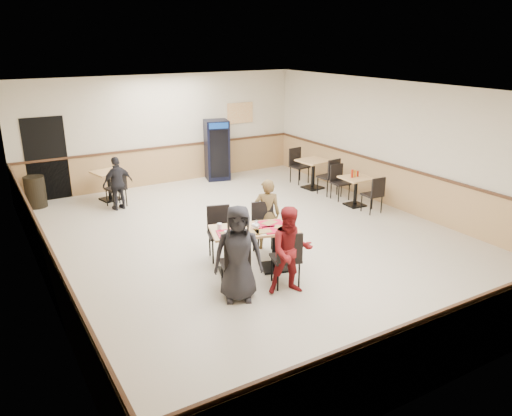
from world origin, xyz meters
TOP-DOWN VIEW (x-y plane):
  - ground at (0.00, 0.00)m, footprint 10.00×10.00m
  - room_shell at (1.78, 2.55)m, footprint 10.00×10.00m
  - main_table at (-0.71, -1.18)m, footprint 1.64×1.14m
  - main_chairs at (-0.77, -1.17)m, footprint 1.76×2.05m
  - diner_woman_left at (-1.43, -1.92)m, footprint 0.89×0.77m
  - diner_woman_right at (-0.61, -2.16)m, footprint 0.85×0.76m
  - diner_man_opposite at (0.00, -0.45)m, footprint 0.61×0.54m
  - lone_diner at (-1.81, 3.36)m, footprint 0.80×0.45m
  - tabletop_clutter at (-0.73, -1.25)m, footprint 1.35×0.80m
  - side_table_near at (3.24, 0.68)m, footprint 0.70×0.70m
  - side_table_near_chair_south at (3.24, 0.10)m, footprint 0.44×0.44m
  - side_table_near_chair_north at (3.24, 1.25)m, footprint 0.44×0.44m
  - side_table_far at (3.24, 2.40)m, footprint 0.82×0.82m
  - side_table_far_chair_south at (3.24, 1.77)m, footprint 0.51×0.51m
  - side_table_far_chair_north at (3.24, 3.04)m, footprint 0.51×0.51m
  - condiment_caddy at (3.21, 0.73)m, footprint 0.23×0.06m
  - back_table at (-1.81, 4.20)m, footprint 0.84×0.84m
  - back_table_chair_lone at (-1.81, 3.60)m, footprint 0.53×0.53m
  - pepsi_cooler at (1.43, 4.59)m, footprint 0.79×0.79m
  - trash_bin at (-3.51, 4.55)m, footprint 0.48×0.48m

SIDE VIEW (x-z plane):
  - ground at x=0.00m, z-range 0.00..0.00m
  - trash_bin at x=-3.51m, z-range 0.00..0.76m
  - side_table_near_chair_south at x=3.24m, z-range 0.00..0.91m
  - side_table_near_chair_north at x=3.24m, z-range 0.00..0.91m
  - back_table_chair_lone at x=-1.81m, z-range 0.00..0.94m
  - side_table_near at x=3.24m, z-range 0.12..0.84m
  - back_table at x=-1.81m, z-range 0.12..0.87m
  - side_table_far_chair_south at x=3.24m, z-range 0.00..1.01m
  - side_table_far_chair_north at x=3.24m, z-range 0.00..1.01m
  - main_chairs at x=-0.77m, z-range 0.00..1.01m
  - side_table_far at x=3.24m, z-range 0.13..0.92m
  - main_table at x=-0.71m, z-range 0.13..0.93m
  - room_shell at x=1.78m, z-range -4.42..5.58m
  - lone_diner at x=-1.81m, z-range 0.00..1.29m
  - diner_man_opposite at x=0.00m, z-range 0.00..1.41m
  - diner_woman_right at x=-0.61m, z-range 0.00..1.45m
  - diner_woman_left at x=-1.43m, z-range 0.00..1.55m
  - condiment_caddy at x=3.21m, z-range 0.71..0.91m
  - tabletop_clutter at x=-0.73m, z-range 0.76..0.88m
  - pepsi_cooler at x=1.43m, z-range 0.00..1.72m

